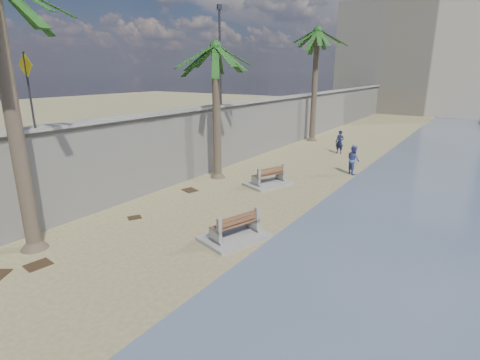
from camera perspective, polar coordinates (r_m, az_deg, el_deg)
The scene contains 15 objects.
ground_plane at distance 10.54m, azimuth -19.86°, elevation -15.81°, with size 140.00×140.00×0.00m, color #95895B.
seawall at distance 28.32m, azimuth 6.68°, elevation 8.75°, with size 0.45×70.00×3.50m, color gray.
wall_cap at distance 28.15m, azimuth 6.80°, elevation 12.39°, with size 0.80×70.00×0.12m, color gray.
end_building at distance 57.86m, azimuth 25.15°, elevation 16.43°, with size 18.00×12.00×14.00m, color #B7AA93.
bench_near at distance 12.57m, azimuth -0.82°, elevation -7.29°, with size 2.07×2.53×0.91m.
bench_far at distance 18.45m, azimuth 4.34°, elevation 0.43°, with size 2.13×2.54×0.90m.
palm_mid at distance 19.10m, azimuth -3.74°, elevation 19.40°, with size 5.00×5.00×7.45m.
palm_back at distance 30.57m, azimuth 11.74°, elevation 21.16°, with size 5.00×5.00×9.22m.
pedestrian_sign at distance 14.10m, azimuth -29.63°, elevation 13.13°, with size 0.78×0.07×2.40m.
streetlight at distance 21.23m, azimuth -3.09°, elevation 19.58°, with size 0.28×0.28×5.12m.
person_a at distance 26.28m, azimuth 14.97°, elevation 5.86°, with size 0.65×0.44×1.81m, color #151A3B.
person_b at distance 21.20m, azimuth 16.92°, elevation 3.21°, with size 0.85×0.66×1.76m, color #474F94.
debris_b at distance 12.60m, azimuth -28.40°, elevation -11.30°, with size 0.68×0.54×0.03m, color #382616.
debris_c at distance 17.81m, azimuth -7.63°, elevation -1.54°, with size 0.70×0.56×0.03m, color #382616.
debris_d at distance 14.99m, azimuth -15.78°, elevation -5.52°, with size 0.50×0.40×0.03m, color #382616.
Camera 1 is at (7.48, -5.06, 5.44)m, focal length 28.00 mm.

